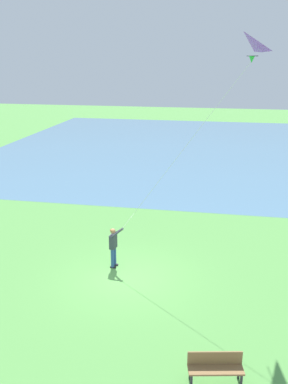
{
  "coord_description": "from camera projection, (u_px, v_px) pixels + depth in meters",
  "views": [
    {
      "loc": [
        14.81,
        3.5,
        8.5
      ],
      "look_at": [
        -0.41,
        0.61,
        3.54
      ],
      "focal_mm": 39.63,
      "sensor_mm": 36.0,
      "label": 1
    }
  ],
  "objects": [
    {
      "name": "person_kite_flyer",
      "position": [
        114.0,
        244.0,
        17.66
      ],
      "size": [
        0.52,
        0.62,
        1.83
      ],
      "color": "#232328",
      "rests_on": "ground"
    },
    {
      "name": "park_bench_near_walkway",
      "position": [
        215.0,
        366.0,
        11.47
      ],
      "size": [
        0.73,
        1.56,
        0.88
      ],
      "color": "olive",
      "rests_on": "ground"
    },
    {
      "name": "flying_kite",
      "position": [
        242.0,
        49.0,
        13.87
      ],
      "size": [
        1.79,
        4.83,
        7.42
      ],
      "color": "purple"
    },
    {
      "name": "lake_water",
      "position": [
        228.0,
        149.0,
        40.76
      ],
      "size": [
        36.0,
        44.0,
        0.01
      ],
      "primitive_type": "cube",
      "color": "teal",
      "rests_on": "ground"
    },
    {
      "name": "ground_plane",
      "position": [
        127.0,
        278.0,
        17.07
      ],
      "size": [
        120.0,
        120.0,
        0.0
      ],
      "primitive_type": "plane",
      "color": "#569947"
    }
  ]
}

